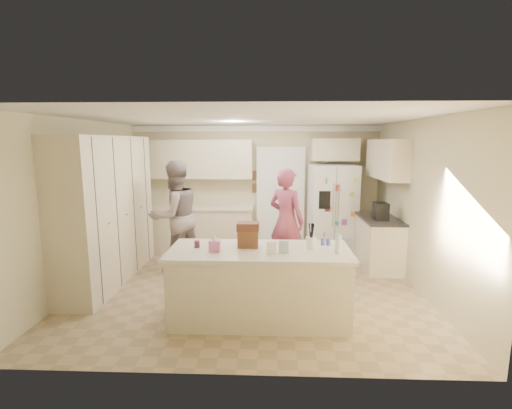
{
  "coord_description": "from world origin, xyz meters",
  "views": [
    {
      "loc": [
        0.33,
        -5.59,
        2.26
      ],
      "look_at": [
        0.1,
        0.35,
        1.25
      ],
      "focal_mm": 26.0,
      "sensor_mm": 36.0,
      "label": 1
    }
  ],
  "objects_px": {
    "tissue_box": "(215,246)",
    "teen_girl": "(286,221)",
    "refrigerator": "(332,209)",
    "utensil_crock": "(311,243)",
    "dollhouse_body": "(248,239)",
    "teen_boy": "(175,216)",
    "coffee_maker": "(381,211)",
    "island_base": "(259,286)"
  },
  "relations": [
    {
      "from": "tissue_box",
      "to": "teen_girl",
      "type": "xyz_separation_m",
      "value": [
        0.96,
        1.89,
        -0.08
      ]
    },
    {
      "from": "refrigerator",
      "to": "utensil_crock",
      "type": "bearing_deg",
      "value": -109.03
    },
    {
      "from": "dollhouse_body",
      "to": "teen_girl",
      "type": "bearing_deg",
      "value": 71.62
    },
    {
      "from": "tissue_box",
      "to": "teen_boy",
      "type": "bearing_deg",
      "value": 117.38
    },
    {
      "from": "refrigerator",
      "to": "teen_girl",
      "type": "distance_m",
      "value": 1.56
    },
    {
      "from": "dollhouse_body",
      "to": "coffee_maker",
      "type": "bearing_deg",
      "value": 39.29
    },
    {
      "from": "dollhouse_body",
      "to": "utensil_crock",
      "type": "bearing_deg",
      "value": -3.58
    },
    {
      "from": "coffee_maker",
      "to": "teen_girl",
      "type": "height_order",
      "value": "teen_girl"
    },
    {
      "from": "refrigerator",
      "to": "dollhouse_body",
      "type": "xyz_separation_m",
      "value": [
        -1.55,
        -2.89,
        0.14
      ]
    },
    {
      "from": "island_base",
      "to": "utensil_crock",
      "type": "distance_m",
      "value": 0.86
    },
    {
      "from": "utensil_crock",
      "to": "dollhouse_body",
      "type": "bearing_deg",
      "value": 176.42
    },
    {
      "from": "tissue_box",
      "to": "teen_girl",
      "type": "bearing_deg",
      "value": 63.03
    },
    {
      "from": "refrigerator",
      "to": "dollhouse_body",
      "type": "distance_m",
      "value": 3.28
    },
    {
      "from": "refrigerator",
      "to": "tissue_box",
      "type": "height_order",
      "value": "refrigerator"
    },
    {
      "from": "refrigerator",
      "to": "utensil_crock",
      "type": "height_order",
      "value": "refrigerator"
    },
    {
      "from": "coffee_maker",
      "to": "tissue_box",
      "type": "distance_m",
      "value": 3.28
    },
    {
      "from": "teen_boy",
      "to": "teen_girl",
      "type": "distance_m",
      "value": 1.94
    },
    {
      "from": "dollhouse_body",
      "to": "teen_boy",
      "type": "bearing_deg",
      "value": 129.21
    },
    {
      "from": "coffee_maker",
      "to": "tissue_box",
      "type": "relative_size",
      "value": 2.14
    },
    {
      "from": "tissue_box",
      "to": "dollhouse_body",
      "type": "height_order",
      "value": "dollhouse_body"
    },
    {
      "from": "utensil_crock",
      "to": "teen_boy",
      "type": "relative_size",
      "value": 0.08
    },
    {
      "from": "utensil_crock",
      "to": "teen_girl",
      "type": "bearing_deg",
      "value": 97.84
    },
    {
      "from": "refrigerator",
      "to": "utensil_crock",
      "type": "xyz_separation_m",
      "value": [
        -0.75,
        -2.94,
        0.1
      ]
    },
    {
      "from": "coffee_maker",
      "to": "teen_girl",
      "type": "xyz_separation_m",
      "value": [
        -1.64,
        -0.11,
        -0.16
      ]
    },
    {
      "from": "dollhouse_body",
      "to": "teen_boy",
      "type": "distance_m",
      "value": 2.18
    },
    {
      "from": "island_base",
      "to": "dollhouse_body",
      "type": "bearing_deg",
      "value": 146.31
    },
    {
      "from": "utensil_crock",
      "to": "refrigerator",
      "type": "bearing_deg",
      "value": 75.66
    },
    {
      "from": "teen_girl",
      "to": "coffee_maker",
      "type": "bearing_deg",
      "value": -140.93
    },
    {
      "from": "coffee_maker",
      "to": "teen_girl",
      "type": "relative_size",
      "value": 0.16
    },
    {
      "from": "refrigerator",
      "to": "island_base",
      "type": "relative_size",
      "value": 0.82
    },
    {
      "from": "island_base",
      "to": "teen_girl",
      "type": "distance_m",
      "value": 1.89
    },
    {
      "from": "island_base",
      "to": "tissue_box",
      "type": "relative_size",
      "value": 15.71
    },
    {
      "from": "dollhouse_body",
      "to": "teen_boy",
      "type": "relative_size",
      "value": 0.13
    },
    {
      "from": "coffee_maker",
      "to": "dollhouse_body",
      "type": "relative_size",
      "value": 1.15
    },
    {
      "from": "utensil_crock",
      "to": "tissue_box",
      "type": "relative_size",
      "value": 1.07
    },
    {
      "from": "refrigerator",
      "to": "dollhouse_body",
      "type": "bearing_deg",
      "value": -122.93
    },
    {
      "from": "refrigerator",
      "to": "teen_girl",
      "type": "xyz_separation_m",
      "value": [
        -0.99,
        -1.2,
        0.01
      ]
    },
    {
      "from": "teen_boy",
      "to": "dollhouse_body",
      "type": "bearing_deg",
      "value": 85.0
    },
    {
      "from": "tissue_box",
      "to": "teen_boy",
      "type": "xyz_separation_m",
      "value": [
        -0.98,
        1.89,
        -0.02
      ]
    },
    {
      "from": "refrigerator",
      "to": "teen_boy",
      "type": "distance_m",
      "value": 3.17
    },
    {
      "from": "island_base",
      "to": "dollhouse_body",
      "type": "xyz_separation_m",
      "value": [
        -0.15,
        0.1,
        0.6
      ]
    },
    {
      "from": "tissue_box",
      "to": "dollhouse_body",
      "type": "xyz_separation_m",
      "value": [
        0.4,
        0.2,
        0.04
      ]
    }
  ]
}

